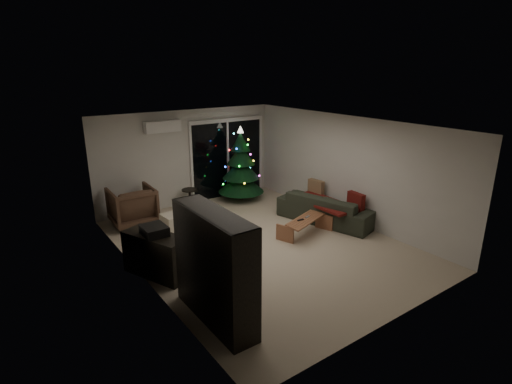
# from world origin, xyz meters

# --- Properties ---
(room) EXTENTS (6.50, 7.51, 2.60)m
(room) POSITION_xyz_m (0.46, 1.49, 1.02)
(room) COLOR beige
(room) RESTS_ON ground
(bookshelf) EXTENTS (1.04, 1.71, 1.68)m
(bookshelf) POSITION_xyz_m (-2.25, -1.69, 0.84)
(bookshelf) COLOR black
(bookshelf) RESTS_ON floor
(media_cabinet) EXTENTS (0.90, 1.32, 0.77)m
(media_cabinet) POSITION_xyz_m (-2.25, 0.04, 0.39)
(media_cabinet) COLOR black
(media_cabinet) RESTS_ON floor
(stereo) EXTENTS (0.39, 0.46, 0.16)m
(stereo) POSITION_xyz_m (-2.25, 0.04, 0.86)
(stereo) COLOR black
(stereo) RESTS_ON media_cabinet
(armchair) EXTENTS (0.99, 1.02, 0.90)m
(armchair) POSITION_xyz_m (-1.79, 2.62, 0.45)
(armchair) COLOR #46291E
(armchair) RESTS_ON floor
(ottoman) EXTENTS (0.50, 0.50, 0.42)m
(ottoman) POSITION_xyz_m (-1.20, 1.64, 0.21)
(ottoman) COLOR beige
(ottoman) RESTS_ON floor
(cardboard_box_a) EXTENTS (0.44, 0.36, 0.28)m
(cardboard_box_a) POSITION_xyz_m (-1.32, 0.82, 0.14)
(cardboard_box_a) COLOR silver
(cardboard_box_a) RESTS_ON floor
(cardboard_box_b) EXTENTS (0.45, 0.41, 0.26)m
(cardboard_box_b) POSITION_xyz_m (-0.72, 1.19, 0.13)
(cardboard_box_b) COLOR silver
(cardboard_box_b) RESTS_ON floor
(side_table) EXTENTS (0.41, 0.41, 0.51)m
(side_table) POSITION_xyz_m (-0.19, 2.88, 0.25)
(side_table) COLOR black
(side_table) RESTS_ON floor
(floor_lamp) EXTENTS (0.31, 0.31, 1.91)m
(floor_lamp) POSITION_xyz_m (-1.54, 3.37, 0.96)
(floor_lamp) COLOR black
(floor_lamp) RESTS_ON floor
(sofa) EXTENTS (1.49, 2.47, 0.68)m
(sofa) POSITION_xyz_m (2.05, 0.13, 0.34)
(sofa) COLOR black
(sofa) RESTS_ON floor
(sofa_throw) EXTENTS (0.72, 1.67, 0.06)m
(sofa_throw) POSITION_xyz_m (1.95, 0.13, 0.49)
(sofa_throw) COLOR maroon
(sofa_throw) RESTS_ON sofa
(cushion_a) EXTENTS (0.17, 0.45, 0.44)m
(cushion_a) POSITION_xyz_m (2.30, 0.78, 0.61)
(cushion_a) COLOR #876D55
(cushion_a) RESTS_ON sofa
(cushion_b) EXTENTS (0.16, 0.45, 0.44)m
(cushion_b) POSITION_xyz_m (2.30, -0.52, 0.61)
(cushion_b) COLOR maroon
(cushion_b) RESTS_ON sofa
(coffee_table) EXTENTS (1.28, 0.80, 0.38)m
(coffee_table) POSITION_xyz_m (1.08, -0.20, 0.19)
(coffee_table) COLOR #91583D
(coffee_table) RESTS_ON floor
(remote_a) EXTENTS (0.15, 0.05, 0.02)m
(remote_a) POSITION_xyz_m (0.93, -0.20, 0.39)
(remote_a) COLOR black
(remote_a) RESTS_ON coffee_table
(remote_b) EXTENTS (0.15, 0.09, 0.02)m
(remote_b) POSITION_xyz_m (1.18, -0.15, 0.39)
(remote_b) COLOR slate
(remote_b) RESTS_ON coffee_table
(christmas_tree) EXTENTS (1.37, 1.37, 2.04)m
(christmas_tree) POSITION_xyz_m (1.29, 2.68, 1.02)
(christmas_tree) COLOR black
(christmas_tree) RESTS_ON floor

